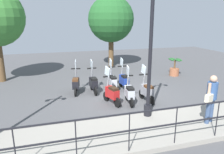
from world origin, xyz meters
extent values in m
plane|color=#4C4C4F|center=(0.00, 0.00, 0.00)|extent=(28.00, 28.00, 0.00)
cube|color=gray|center=(-3.20, 0.00, 0.07)|extent=(2.20, 20.00, 0.15)
cube|color=gray|center=(-2.15, 0.00, 0.07)|extent=(0.10, 20.00, 0.15)
cube|color=black|center=(-4.20, 0.00, 1.20)|extent=(0.04, 16.00, 0.04)
cube|color=black|center=(-4.20, 0.00, 0.73)|extent=(0.04, 16.00, 0.04)
cylinder|color=black|center=(-4.20, -1.33, 0.68)|extent=(0.03, 0.03, 1.05)
cylinder|color=black|center=(-4.20, 0.00, 0.68)|extent=(0.03, 0.03, 1.05)
cylinder|color=black|center=(-4.20, 1.33, 0.68)|extent=(0.03, 0.03, 1.05)
cylinder|color=black|center=(-4.20, 2.67, 0.68)|extent=(0.03, 0.03, 1.05)
cylinder|color=black|center=(-4.20, 4.00, 0.68)|extent=(0.03, 0.03, 1.05)
cylinder|color=black|center=(-2.40, -0.04, 0.35)|extent=(0.26, 0.26, 0.40)
cylinder|color=black|center=(-2.40, -0.04, 2.41)|extent=(0.12, 0.12, 4.52)
cylinder|color=#384C70|center=(-3.39, -1.83, 0.56)|extent=(0.14, 0.14, 0.82)
cylinder|color=#384C70|center=(-3.48, -1.63, 0.56)|extent=(0.14, 0.14, 0.82)
cylinder|color=#335184|center=(-3.43, -1.73, 1.25)|extent=(0.42, 0.42, 0.55)
sphere|color=tan|center=(-3.43, -1.73, 1.63)|extent=(0.22, 0.22, 0.22)
cylinder|color=tan|center=(-3.35, -1.92, 1.26)|extent=(0.09, 0.09, 0.52)
cylinder|color=tan|center=(-3.51, -1.55, 1.26)|extent=(0.09, 0.09, 0.52)
cube|color=beige|center=(-3.58, -1.51, 1.07)|extent=(0.24, 0.31, 0.24)
cylinder|color=brown|center=(4.23, 5.72, 1.16)|extent=(0.36, 0.36, 2.33)
cylinder|color=brown|center=(6.12, -1.16, 1.08)|extent=(0.36, 0.36, 2.16)
sphere|color=#235B28|center=(6.12, -1.16, 3.34)|extent=(3.17, 3.17, 3.17)
cylinder|color=#9E5B3D|center=(2.60, -4.18, 0.23)|extent=(0.56, 0.56, 0.45)
cylinder|color=brown|center=(2.60, -4.18, 0.70)|extent=(0.10, 0.10, 0.50)
ellipsoid|color=#235B28|center=(2.85, -4.18, 1.00)|extent=(0.56, 0.16, 0.10)
ellipsoid|color=#235B28|center=(2.35, -4.18, 1.00)|extent=(0.56, 0.16, 0.10)
ellipsoid|color=#235B28|center=(2.60, -3.93, 1.00)|extent=(0.56, 0.16, 0.10)
ellipsoid|color=#235B28|center=(2.60, -4.43, 1.00)|extent=(0.56, 0.16, 0.10)
ellipsoid|color=#235B28|center=(2.78, -4.00, 1.00)|extent=(0.56, 0.16, 0.10)
ellipsoid|color=#235B28|center=(2.42, -4.36, 1.00)|extent=(0.56, 0.16, 0.10)
cylinder|color=black|center=(-0.44, -0.68, 0.20)|extent=(0.40, 0.11, 0.40)
cylinder|color=black|center=(-1.27, -0.74, 0.20)|extent=(0.40, 0.11, 0.40)
cube|color=gray|center=(-0.94, -0.72, 0.48)|extent=(0.62, 0.32, 0.36)
cube|color=gray|center=(-0.65, -0.70, 0.50)|extent=(0.14, 0.31, 0.44)
cube|color=#4C2D19|center=(-1.01, -0.72, 0.71)|extent=(0.42, 0.29, 0.10)
cylinder|color=gray|center=(-0.59, -0.69, 0.85)|extent=(0.19, 0.08, 0.55)
cube|color=black|center=(-0.59, -0.69, 1.13)|extent=(0.09, 0.44, 0.05)
cube|color=silver|center=(-0.53, -0.69, 1.33)|extent=(0.39, 0.06, 0.42)
cylinder|color=black|center=(-0.43, 0.02, 0.20)|extent=(0.41, 0.13, 0.40)
cylinder|color=black|center=(-1.25, 0.12, 0.20)|extent=(0.41, 0.13, 0.40)
cube|color=#B7BCC6|center=(-0.93, 0.08, 0.48)|extent=(0.63, 0.35, 0.36)
cube|color=#B7BCC6|center=(-0.64, 0.04, 0.50)|extent=(0.16, 0.31, 0.44)
cube|color=black|center=(-1.00, 0.09, 0.71)|extent=(0.43, 0.31, 0.10)
cylinder|color=gray|center=(-0.58, 0.03, 0.85)|extent=(0.19, 0.09, 0.55)
cube|color=black|center=(-0.58, 0.03, 1.13)|extent=(0.11, 0.44, 0.05)
cube|color=silver|center=(-0.52, 0.03, 1.33)|extent=(0.39, 0.08, 0.42)
cylinder|color=black|center=(-0.30, 0.90, 0.20)|extent=(0.41, 0.19, 0.40)
cylinder|color=black|center=(-1.09, 0.66, 0.20)|extent=(0.41, 0.19, 0.40)
cube|color=#B21E1E|center=(-0.78, 0.76, 0.48)|extent=(0.66, 0.44, 0.36)
cube|color=#B21E1E|center=(-0.50, 0.84, 0.50)|extent=(0.20, 0.32, 0.44)
cube|color=black|center=(-0.84, 0.74, 0.71)|extent=(0.46, 0.37, 0.10)
cylinder|color=gray|center=(-0.44, 0.86, 0.85)|extent=(0.20, 0.12, 0.55)
cube|color=black|center=(-0.44, 0.86, 1.13)|extent=(0.19, 0.44, 0.05)
cube|color=silver|center=(-0.38, 0.88, 1.33)|extent=(0.38, 0.14, 0.42)
cylinder|color=black|center=(1.35, -0.30, 0.20)|extent=(0.40, 0.09, 0.40)
cylinder|color=black|center=(0.52, -0.33, 0.20)|extent=(0.40, 0.09, 0.40)
cube|color=navy|center=(0.85, -0.32, 0.48)|extent=(0.61, 0.30, 0.36)
cube|color=navy|center=(1.14, -0.31, 0.50)|extent=(0.13, 0.30, 0.44)
cube|color=black|center=(0.78, -0.32, 0.71)|extent=(0.41, 0.27, 0.10)
cylinder|color=gray|center=(1.20, -0.31, 0.85)|extent=(0.18, 0.08, 0.55)
cube|color=black|center=(1.20, -0.31, 1.13)|extent=(0.07, 0.44, 0.05)
cube|color=silver|center=(1.26, -0.31, 1.33)|extent=(0.39, 0.04, 0.42)
cylinder|color=black|center=(1.31, 0.28, 0.20)|extent=(0.40, 0.09, 0.40)
cylinder|color=black|center=(0.48, 0.29, 0.20)|extent=(0.40, 0.09, 0.40)
cube|color=#B7BCC6|center=(0.81, 0.29, 0.48)|extent=(0.61, 0.29, 0.36)
cube|color=#B7BCC6|center=(1.10, 0.28, 0.50)|extent=(0.13, 0.30, 0.44)
cube|color=black|center=(0.74, 0.29, 0.71)|extent=(0.40, 0.27, 0.10)
cylinder|color=gray|center=(1.16, 0.28, 0.85)|extent=(0.18, 0.07, 0.55)
cube|color=black|center=(1.16, 0.28, 1.13)|extent=(0.07, 0.44, 0.05)
cube|color=silver|center=(1.22, 0.28, 1.33)|extent=(0.39, 0.04, 0.42)
cylinder|color=black|center=(1.32, 1.23, 0.20)|extent=(0.40, 0.09, 0.40)
cylinder|color=black|center=(0.49, 1.20, 0.20)|extent=(0.40, 0.09, 0.40)
cube|color=black|center=(0.82, 1.21, 0.48)|extent=(0.61, 0.30, 0.36)
cube|color=black|center=(1.11, 1.22, 0.50)|extent=(0.13, 0.30, 0.44)
cube|color=black|center=(0.75, 1.21, 0.71)|extent=(0.41, 0.27, 0.10)
cylinder|color=gray|center=(1.17, 1.22, 0.85)|extent=(0.18, 0.07, 0.55)
cube|color=black|center=(1.17, 1.22, 1.13)|extent=(0.07, 0.44, 0.05)
cube|color=silver|center=(1.23, 1.22, 1.33)|extent=(0.39, 0.04, 0.42)
cylinder|color=black|center=(1.45, 1.93, 0.20)|extent=(0.41, 0.16, 0.40)
cylinder|color=black|center=(0.64, 2.10, 0.20)|extent=(0.41, 0.16, 0.40)
cube|color=black|center=(0.96, 2.03, 0.48)|extent=(0.64, 0.40, 0.36)
cube|color=black|center=(1.25, 1.97, 0.50)|extent=(0.18, 0.32, 0.44)
cube|color=#4C2D19|center=(0.89, 2.05, 0.71)|extent=(0.44, 0.34, 0.10)
cylinder|color=gray|center=(1.30, 1.96, 0.85)|extent=(0.19, 0.11, 0.55)
cube|color=black|center=(1.30, 1.96, 1.13)|extent=(0.15, 0.44, 0.05)
cube|color=silver|center=(1.36, 1.95, 1.33)|extent=(0.39, 0.11, 0.42)
camera|label=1|loc=(-8.80, 3.13, 3.48)|focal=35.00mm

